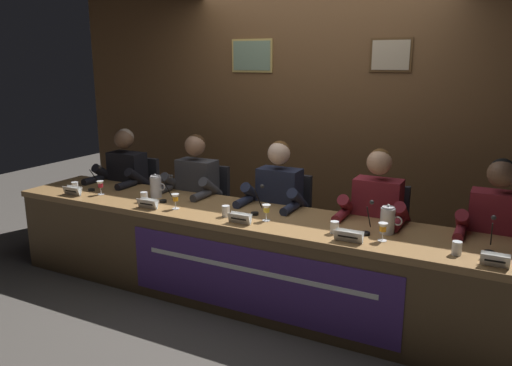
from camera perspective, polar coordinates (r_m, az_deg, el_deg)
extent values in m
plane|color=#4C4742|center=(4.18, 0.00, -13.14)|extent=(12.00, 12.00, 0.00)
cube|color=brown|center=(4.96, 7.01, 6.81)|extent=(5.68, 0.12, 2.60)
cube|color=tan|center=(5.14, -0.44, 14.29)|extent=(0.45, 0.02, 0.32)
cube|color=slate|center=(5.13, -0.51, 14.29)|extent=(0.41, 0.01, 0.28)
cube|color=#4C3319|center=(4.66, 15.11, 13.89)|extent=(0.37, 0.02, 0.29)
cube|color=tan|center=(4.65, 15.08, 13.90)|extent=(0.33, 0.01, 0.25)
cube|color=olive|center=(3.91, 0.00, -3.92)|extent=(4.48, 0.73, 0.05)
cube|color=brown|center=(3.76, -2.45, -10.63)|extent=(4.42, 0.04, 0.68)
cube|color=brown|center=(5.35, -21.39, -4.08)|extent=(0.08, 0.65, 0.68)
cube|color=#4C2D7A|center=(3.67, -0.40, -11.24)|extent=(2.13, 0.01, 0.51)
cube|color=white|center=(3.63, -0.44, -9.98)|extent=(1.81, 0.00, 0.04)
cylinder|color=black|center=(5.41, -13.72, -6.99)|extent=(0.44, 0.44, 0.02)
cylinder|color=black|center=(5.33, -13.85, -4.73)|extent=(0.05, 0.05, 0.42)
cube|color=#232328|center=(5.27, -13.99, -2.39)|extent=(0.44, 0.44, 0.03)
cube|color=#232328|center=(5.35, -12.74, 0.54)|extent=(0.40, 0.05, 0.44)
cylinder|color=black|center=(5.16, -17.25, -5.56)|extent=(0.10, 0.10, 0.48)
cylinder|color=black|center=(5.02, -15.61, -5.96)|extent=(0.10, 0.10, 0.48)
cylinder|color=black|center=(5.17, -16.32, -2.08)|extent=(0.13, 0.34, 0.13)
cylinder|color=black|center=(5.04, -14.67, -2.38)|extent=(0.13, 0.34, 0.13)
cube|color=black|center=(5.17, -14.41, 0.78)|extent=(0.36, 0.20, 0.48)
sphere|color=brown|center=(5.09, -14.81, 4.85)|extent=(0.19, 0.19, 0.19)
sphere|color=gray|center=(5.10, -14.70, 5.04)|extent=(0.17, 0.17, 0.17)
cylinder|color=black|center=(5.24, -16.86, 1.00)|extent=(0.09, 0.30, 0.25)
cylinder|color=black|center=(4.96, -13.37, 0.53)|extent=(0.09, 0.30, 0.25)
cylinder|color=black|center=(5.13, -18.07, 0.32)|extent=(0.07, 0.24, 0.07)
cylinder|color=black|center=(4.85, -14.57, -0.20)|extent=(0.07, 0.24, 0.07)
cube|color=white|center=(4.72, -20.32, -0.87)|extent=(0.19, 0.03, 0.08)
cube|color=white|center=(4.74, -20.02, -0.78)|extent=(0.19, 0.03, 0.08)
cube|color=black|center=(4.72, -20.35, -0.88)|extent=(0.13, 0.01, 0.01)
cylinder|color=white|center=(4.68, -17.22, -1.23)|extent=(0.06, 0.06, 0.00)
cylinder|color=white|center=(4.67, -17.25, -0.88)|extent=(0.01, 0.01, 0.05)
cone|color=white|center=(4.66, -17.30, -0.17)|extent=(0.06, 0.06, 0.06)
cylinder|color=#B21E2D|center=(4.66, -17.30, -0.25)|extent=(0.04, 0.04, 0.04)
cylinder|color=silver|center=(4.87, -19.93, -0.38)|extent=(0.06, 0.06, 0.08)
cylinder|color=silver|center=(4.87, -19.91, -0.58)|extent=(0.05, 0.05, 0.05)
cylinder|color=black|center=(4.83, -18.23, -0.74)|extent=(0.06, 0.06, 0.02)
cylinder|color=black|center=(4.85, -17.79, 0.56)|extent=(0.01, 0.13, 0.18)
sphere|color=#2D2D2D|center=(4.88, -17.35, 1.75)|extent=(0.03, 0.03, 0.03)
cylinder|color=black|center=(4.93, -6.25, -8.75)|extent=(0.44, 0.44, 0.02)
cylinder|color=black|center=(4.84, -6.32, -6.30)|extent=(0.05, 0.05, 0.42)
cube|color=#232328|center=(4.77, -6.39, -3.74)|extent=(0.44, 0.44, 0.03)
cube|color=#232328|center=(4.87, -5.16, -0.48)|extent=(0.40, 0.05, 0.44)
cylinder|color=black|center=(4.63, -9.77, -7.34)|extent=(0.10, 0.10, 0.48)
cylinder|color=black|center=(4.52, -7.72, -7.80)|extent=(0.10, 0.10, 0.48)
cylinder|color=black|center=(4.65, -8.80, -3.44)|extent=(0.13, 0.34, 0.13)
cylinder|color=black|center=(4.54, -6.75, -3.80)|extent=(0.13, 0.34, 0.13)
cube|color=#38383D|center=(4.67, -6.69, -0.26)|extent=(0.36, 0.20, 0.48)
sphere|color=#8E664C|center=(4.57, -6.96, 4.25)|extent=(0.19, 0.19, 0.19)
sphere|color=#331E0F|center=(4.58, -6.86, 4.46)|extent=(0.17, 0.17, 0.17)
cylinder|color=#38383D|center=(4.70, -9.50, 0.00)|extent=(0.09, 0.30, 0.25)
cylinder|color=#38383D|center=(4.47, -5.18, -0.59)|extent=(0.09, 0.30, 0.25)
cylinder|color=#38383D|center=(4.59, -10.68, -0.78)|extent=(0.07, 0.24, 0.07)
cylinder|color=#38383D|center=(4.35, -6.30, -1.43)|extent=(0.07, 0.24, 0.07)
cube|color=white|center=(4.13, -12.37, -2.35)|extent=(0.18, 0.03, 0.08)
cube|color=white|center=(4.15, -12.07, -2.24)|extent=(0.18, 0.03, 0.08)
cube|color=black|center=(4.12, -12.39, -2.36)|extent=(0.13, 0.01, 0.01)
cylinder|color=white|center=(4.09, -9.12, -2.89)|extent=(0.06, 0.06, 0.00)
cylinder|color=white|center=(4.08, -9.14, -2.50)|extent=(0.01, 0.01, 0.05)
cone|color=white|center=(4.07, -9.17, -1.68)|extent=(0.06, 0.06, 0.06)
cylinder|color=orange|center=(4.07, -9.17, -1.77)|extent=(0.04, 0.04, 0.04)
cylinder|color=silver|center=(4.33, -12.63, -1.56)|extent=(0.06, 0.06, 0.08)
cylinder|color=silver|center=(4.34, -12.62, -1.78)|extent=(0.05, 0.05, 0.05)
cylinder|color=black|center=(4.29, -10.53, -2.05)|extent=(0.06, 0.06, 0.02)
cylinder|color=black|center=(4.32, -10.08, -0.57)|extent=(0.01, 0.13, 0.18)
sphere|color=#2D2D2D|center=(4.34, -9.62, 0.76)|extent=(0.03, 0.03, 0.03)
cylinder|color=black|center=(4.55, 2.73, -10.65)|extent=(0.44, 0.44, 0.02)
cylinder|color=black|center=(4.46, 2.77, -8.03)|extent=(0.05, 0.05, 0.42)
cube|color=#232328|center=(4.38, 2.80, -5.27)|extent=(0.44, 0.44, 0.03)
cube|color=#232328|center=(4.49, 3.90, -1.69)|extent=(0.40, 0.05, 0.44)
cylinder|color=black|center=(4.21, -0.51, -9.34)|extent=(0.10, 0.10, 0.48)
cylinder|color=black|center=(4.13, 1.99, -9.84)|extent=(0.10, 0.10, 0.48)
cylinder|color=black|center=(4.23, 0.44, -5.03)|extent=(0.13, 0.34, 0.13)
cylinder|color=black|center=(4.15, 2.91, -5.43)|extent=(0.13, 0.34, 0.13)
cube|color=#1E2338|center=(4.27, 2.68, -1.52)|extent=(0.36, 0.20, 0.48)
sphere|color=beige|center=(4.16, 2.62, 3.40)|extent=(0.19, 0.19, 0.19)
sphere|color=#593819|center=(4.18, 2.71, 3.64)|extent=(0.17, 0.17, 0.17)
cylinder|color=#1E2338|center=(4.26, -0.44, -1.23)|extent=(0.09, 0.30, 0.25)
cylinder|color=#1E2338|center=(4.09, 4.77, -1.93)|extent=(0.09, 0.30, 0.25)
cylinder|color=#1E2338|center=(4.14, -1.48, -2.14)|extent=(0.07, 0.24, 0.07)
cylinder|color=#1E2338|center=(3.96, 3.86, -2.90)|extent=(0.07, 0.24, 0.07)
cube|color=white|center=(3.66, -1.95, -4.12)|extent=(0.18, 0.03, 0.08)
cube|color=white|center=(3.69, -1.69, -3.97)|extent=(0.18, 0.03, 0.08)
cube|color=black|center=(3.66, -1.97, -4.13)|extent=(0.13, 0.01, 0.01)
cylinder|color=white|center=(3.75, 1.19, -4.28)|extent=(0.06, 0.06, 0.00)
cylinder|color=white|center=(3.74, 1.19, -3.85)|extent=(0.01, 0.01, 0.05)
cone|color=white|center=(3.72, 1.20, -2.97)|extent=(0.06, 0.06, 0.06)
cylinder|color=yellow|center=(3.72, 1.20, -3.06)|extent=(0.04, 0.04, 0.04)
cylinder|color=silver|center=(3.84, -3.46, -3.21)|extent=(0.06, 0.06, 0.08)
cylinder|color=silver|center=(3.85, -3.46, -3.45)|extent=(0.05, 0.05, 0.05)
cylinder|color=black|center=(3.88, -0.15, -3.50)|extent=(0.06, 0.06, 0.02)
cylinder|color=black|center=(3.91, 0.27, -1.86)|extent=(0.01, 0.13, 0.18)
sphere|color=#2D2D2D|center=(3.94, 0.69, -0.38)|extent=(0.03, 0.03, 0.03)
cylinder|color=black|center=(4.30, 13.15, -12.51)|extent=(0.44, 0.44, 0.02)
cylinder|color=black|center=(4.21, 13.32, -9.77)|extent=(0.05, 0.05, 0.42)
cube|color=#232328|center=(4.13, 13.49, -6.88)|extent=(0.44, 0.44, 0.03)
cube|color=#232328|center=(4.24, 14.34, -3.03)|extent=(0.40, 0.05, 0.44)
cylinder|color=black|center=(3.92, 10.58, -11.39)|extent=(0.10, 0.10, 0.48)
cylinder|color=black|center=(3.88, 13.47, -11.86)|extent=(0.10, 0.10, 0.48)
cylinder|color=black|center=(3.95, 11.41, -6.73)|extent=(0.13, 0.34, 0.13)
cylinder|color=black|center=(3.90, 14.25, -7.13)|extent=(0.13, 0.34, 0.13)
cube|color=maroon|center=(4.00, 13.63, -2.93)|extent=(0.36, 0.20, 0.48)
sphere|color=tan|center=(3.90, 13.87, 2.29)|extent=(0.19, 0.19, 0.19)
sphere|color=#593819|center=(3.91, 13.93, 2.54)|extent=(0.17, 0.17, 0.17)
cylinder|color=maroon|center=(3.96, 10.34, -2.65)|extent=(0.09, 0.30, 0.25)
cylinder|color=maroon|center=(3.86, 16.31, -3.40)|extent=(0.09, 0.30, 0.25)
cylinder|color=maroon|center=(3.82, 9.61, -3.69)|extent=(0.07, 0.24, 0.07)
cylinder|color=maroon|center=(3.72, 15.78, -4.50)|extent=(0.07, 0.24, 0.07)
cube|color=white|center=(3.35, 10.41, -6.05)|extent=(0.19, 0.03, 0.08)
cube|color=white|center=(3.38, 10.58, -5.88)|extent=(0.19, 0.03, 0.08)
cube|color=black|center=(3.35, 10.39, -6.07)|extent=(0.13, 0.01, 0.01)
cylinder|color=white|center=(3.44, 14.17, -6.37)|extent=(0.06, 0.06, 0.00)
cylinder|color=white|center=(3.43, 14.20, -5.90)|extent=(0.01, 0.01, 0.05)
cone|color=white|center=(3.42, 14.26, -4.95)|extent=(0.06, 0.06, 0.06)
cylinder|color=orange|center=(3.42, 14.25, -5.06)|extent=(0.04, 0.04, 0.04)
cylinder|color=silver|center=(3.51, 8.93, -5.00)|extent=(0.06, 0.06, 0.08)
cylinder|color=silver|center=(3.52, 8.92, -5.26)|extent=(0.05, 0.05, 0.05)
cylinder|color=black|center=(3.53, 12.36, -5.63)|extent=(0.06, 0.06, 0.02)
cylinder|color=black|center=(3.56, 12.72, -3.80)|extent=(0.01, 0.13, 0.18)
sphere|color=#2D2D2D|center=(3.59, 13.05, -2.15)|extent=(0.03, 0.03, 0.03)
cylinder|color=black|center=(4.21, 24.56, -14.06)|extent=(0.44, 0.44, 0.02)
cylinder|color=black|center=(4.12, 24.87, -11.29)|extent=(0.05, 0.05, 0.42)
cube|color=#232328|center=(4.03, 25.20, -8.35)|extent=(0.44, 0.44, 0.03)
cube|color=#232328|center=(4.15, 25.67, -4.36)|extent=(0.40, 0.05, 0.44)
cylinder|color=black|center=(3.80, 23.04, -13.17)|extent=(0.10, 0.10, 0.48)
cylinder|color=black|center=(3.80, 26.12, -13.52)|extent=(0.10, 0.10, 0.48)
cylinder|color=black|center=(3.82, 23.65, -8.33)|extent=(0.13, 0.34, 0.13)
cylinder|color=black|center=(3.82, 26.66, -8.67)|extent=(0.13, 0.34, 0.13)
cube|color=maroon|center=(3.91, 25.63, -4.35)|extent=(0.36, 0.20, 0.48)
sphere|color=brown|center=(3.80, 26.20, 0.97)|extent=(0.19, 0.19, 0.19)
sphere|color=black|center=(3.81, 26.23, 1.23)|extent=(0.17, 0.17, 0.17)
cylinder|color=maroon|center=(3.81, 22.45, -4.13)|extent=(0.09, 0.30, 0.25)
cylinder|color=maroon|center=(3.67, 22.17, -5.27)|extent=(0.07, 0.24, 0.07)
cube|color=white|center=(3.22, 25.56, -8.03)|extent=(0.16, 0.03, 0.08)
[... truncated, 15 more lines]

